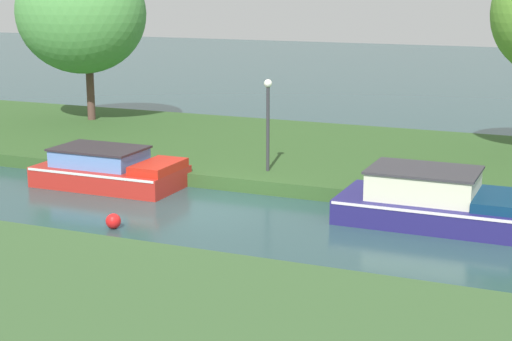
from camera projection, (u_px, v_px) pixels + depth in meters
ground_plane at (207, 210)px, 21.44m from camera, size 120.00×120.00×0.00m
riverbank_far at (298, 153)px, 27.67m from camera, size 72.00×10.00×0.40m
navy_barge at (429, 201)px, 20.23m from camera, size 4.40×2.42×1.36m
red_narrowboat at (110, 170)px, 23.86m from camera, size 4.32×2.20×1.14m
willow_tree_left at (81, 13)px, 31.80m from camera, size 5.37×4.50×6.70m
lamp_post at (268, 113)px, 23.73m from camera, size 0.24×0.24×2.74m
mooring_post_near at (385, 176)px, 22.00m from camera, size 0.17×0.17×0.68m
mooring_post_far at (103, 152)px, 25.50m from camera, size 0.13×0.13×0.53m
channel_buoy at (113, 221)px, 19.78m from camera, size 0.38×0.38×0.38m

